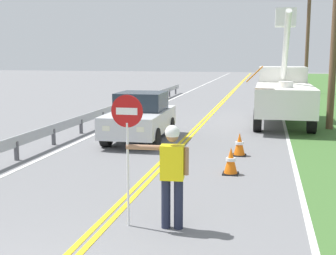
# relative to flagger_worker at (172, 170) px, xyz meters

# --- Properties ---
(centerline_yellow_left) EXTENTS (0.11, 110.00, 0.01)m
(centerline_yellow_left) POSITION_rel_flagger_worker_xyz_m (-1.32, 16.45, -1.04)
(centerline_yellow_left) COLOR yellow
(centerline_yellow_left) RESTS_ON ground
(centerline_yellow_right) EXTENTS (0.11, 110.00, 0.01)m
(centerline_yellow_right) POSITION_rel_flagger_worker_xyz_m (-1.14, 16.45, -1.04)
(centerline_yellow_right) COLOR yellow
(centerline_yellow_right) RESTS_ON ground
(edge_line_right) EXTENTS (0.12, 110.00, 0.01)m
(edge_line_right) POSITION_rel_flagger_worker_xyz_m (2.37, 16.45, -1.04)
(edge_line_right) COLOR silver
(edge_line_right) RESTS_ON ground
(edge_line_left) EXTENTS (0.12, 110.00, 0.01)m
(edge_line_left) POSITION_rel_flagger_worker_xyz_m (-4.83, 16.45, -1.04)
(edge_line_left) COLOR silver
(edge_line_left) RESTS_ON ground
(flagger_worker) EXTENTS (1.09, 0.27, 1.83)m
(flagger_worker) POSITION_rel_flagger_worker_xyz_m (0.00, 0.00, 0.00)
(flagger_worker) COLOR #1E2338
(flagger_worker) RESTS_ON ground
(stop_sign_paddle) EXTENTS (0.56, 0.04, 2.33)m
(stop_sign_paddle) POSITION_rel_flagger_worker_xyz_m (-0.77, -0.06, 0.66)
(stop_sign_paddle) COLOR silver
(stop_sign_paddle) RESTS_ON ground
(utility_bucket_truck) EXTENTS (2.67, 6.81, 5.08)m
(utility_bucket_truck) POSITION_rel_flagger_worker_xyz_m (2.27, 13.11, 0.36)
(utility_bucket_truck) COLOR white
(utility_bucket_truck) RESTS_ON ground
(oncoming_sedan_nearest) EXTENTS (2.00, 4.15, 1.70)m
(oncoming_sedan_nearest) POSITION_rel_flagger_worker_xyz_m (-2.80, 7.75, -0.21)
(oncoming_sedan_nearest) COLOR silver
(oncoming_sedan_nearest) RESTS_ON ground
(utility_pole_near) EXTENTS (1.80, 0.28, 7.58)m
(utility_pole_near) POSITION_rel_flagger_worker_xyz_m (4.12, 11.80, 2.93)
(utility_pole_near) COLOR brown
(utility_pole_near) RESTS_ON ground
(utility_pole_mid) EXTENTS (1.80, 0.28, 8.03)m
(utility_pole_mid) POSITION_rel_flagger_worker_xyz_m (4.58, 29.98, 3.15)
(utility_pole_mid) COLOR brown
(utility_pole_mid) RESTS_ON ground
(traffic_cone_lead) EXTENTS (0.40, 0.40, 0.70)m
(traffic_cone_lead) POSITION_rel_flagger_worker_xyz_m (0.72, 3.82, -0.71)
(traffic_cone_lead) COLOR orange
(traffic_cone_lead) RESTS_ON ground
(traffic_cone_mid) EXTENTS (0.40, 0.40, 0.70)m
(traffic_cone_mid) POSITION_rel_flagger_worker_xyz_m (0.80, 6.01, -0.71)
(traffic_cone_mid) COLOR orange
(traffic_cone_mid) RESTS_ON ground
(guardrail_left_shoulder) EXTENTS (0.10, 32.00, 0.71)m
(guardrail_left_shoulder) POSITION_rel_flagger_worker_xyz_m (-5.43, 12.00, -0.53)
(guardrail_left_shoulder) COLOR #9EA0A3
(guardrail_left_shoulder) RESTS_ON ground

